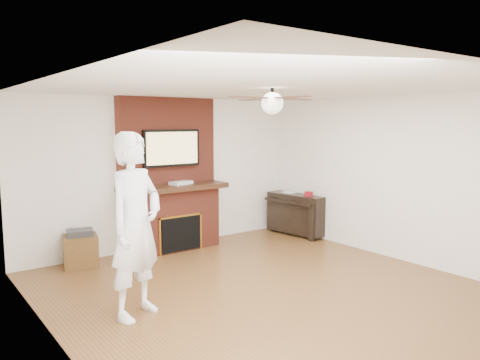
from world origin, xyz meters
TOP-DOWN VIEW (x-y plane):
  - room_shell at (0.00, 0.00)m, footprint 5.36×5.86m
  - fireplace at (0.00, 2.55)m, footprint 1.78×0.64m
  - tv at (0.00, 2.50)m, footprint 1.00×0.08m
  - ceiling_fan at (-0.00, 0.00)m, footprint 1.21×1.21m
  - person at (-1.61, 0.35)m, footprint 0.87×0.76m
  - side_table at (-1.54, 2.48)m, footprint 0.57×0.57m
  - piano at (2.31, 2.00)m, footprint 0.57×1.20m
  - cable_box at (0.13, 2.45)m, footprint 0.41×0.29m
  - candle_orange at (-0.20, 2.38)m, footprint 0.07×0.07m
  - candle_green at (-0.02, 2.37)m, footprint 0.07×0.07m
  - candle_cream at (0.20, 2.33)m, footprint 0.07×0.07m
  - candle_blue at (0.15, 2.31)m, footprint 0.06×0.06m

SIDE VIEW (x-z plane):
  - candle_green at x=-0.02m, z-range 0.00..0.08m
  - candle_blue at x=0.15m, z-range 0.00..0.09m
  - candle_cream at x=0.20m, z-range 0.00..0.12m
  - candle_orange at x=-0.20m, z-range 0.00..0.12m
  - side_table at x=-1.54m, z-range -0.02..0.52m
  - piano at x=2.31m, z-range -0.02..0.84m
  - fireplace at x=0.00m, z-range -0.25..2.25m
  - person at x=-1.61m, z-range 0.00..2.00m
  - cable_box at x=0.13m, z-range 1.08..1.13m
  - room_shell at x=0.00m, z-range -0.18..2.68m
  - tv at x=0.00m, z-range 1.38..1.98m
  - ceiling_fan at x=0.00m, z-range 2.18..2.49m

